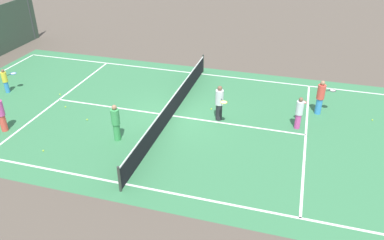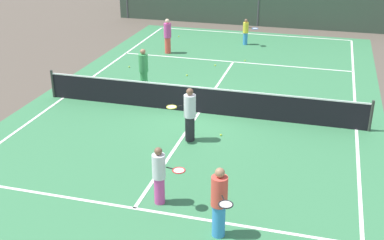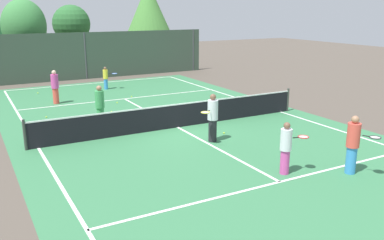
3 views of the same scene
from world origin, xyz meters
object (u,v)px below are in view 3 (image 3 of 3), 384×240
object	(u,v)px
player_5	(213,117)
tennis_ball_2	(46,117)
tennis_ball_6	(131,96)
tennis_ball_0	(224,133)
player_2	(353,144)
player_3	(55,87)
player_0	(106,78)
player_1	(286,147)
tennis_ball_1	(117,103)
tennis_ball_5	(38,93)
tennis_ball_3	(112,112)
player_4	(100,106)

from	to	relation	value
player_5	tennis_ball_2	xyz separation A→B (m)	(-4.75, 6.56, -0.89)
player_5	tennis_ball_6	bearing A→B (deg)	88.55
tennis_ball_0	tennis_ball_6	world-z (taller)	same
player_2	tennis_ball_0	size ratio (longest dim) A/B	26.87
player_3	tennis_ball_0	bearing A→B (deg)	-61.77
player_0	player_2	world-z (taller)	player_2
player_5	tennis_ball_2	world-z (taller)	player_5
player_1	tennis_ball_1	distance (m)	11.64
tennis_ball_5	tennis_ball_3	bearing A→B (deg)	-70.05
player_0	tennis_ball_2	size ratio (longest dim) A/B	20.73
player_2	player_5	distance (m)	5.03
tennis_ball_3	tennis_ball_5	world-z (taller)	same
tennis_ball_2	tennis_ball_6	size ratio (longest dim) A/B	1.00
player_5	tennis_ball_3	xyz separation A→B (m)	(-1.85, 6.12, -0.89)
player_4	tennis_ball_3	xyz separation A→B (m)	(1.17, 2.19, -0.86)
player_4	tennis_ball_3	size ratio (longest dim) A/B	26.32
player_4	tennis_ball_5	bearing A→B (deg)	97.60
player_3	tennis_ball_6	distance (m)	4.09
tennis_ball_2	tennis_ball_5	world-z (taller)	same
player_5	tennis_ball_0	bearing A→B (deg)	33.28
player_1	player_4	bearing A→B (deg)	113.32
player_4	tennis_ball_1	distance (m)	4.51
player_5	tennis_ball_0	world-z (taller)	player_5
tennis_ball_5	tennis_ball_1	bearing A→B (deg)	-55.55
tennis_ball_0	player_2	bearing A→B (deg)	-78.13
player_4	tennis_ball_2	distance (m)	3.26
player_1	tennis_ball_5	size ratio (longest dim) A/B	24.04
tennis_ball_6	player_2	bearing A→B (deg)	-82.56
player_0	player_2	size ratio (longest dim) A/B	0.77
tennis_ball_0	tennis_ball_5	size ratio (longest dim) A/B	1.00
tennis_ball_3	tennis_ball_1	bearing A→B (deg)	63.32
tennis_ball_1	player_1	bearing A→B (deg)	-83.87
tennis_ball_1	tennis_ball_5	xyz separation A→B (m)	(-3.19, 4.65, 0.00)
player_1	tennis_ball_0	distance (m)	4.40
player_2	player_3	bearing A→B (deg)	112.51
player_5	tennis_ball_0	size ratio (longest dim) A/B	27.04
player_0	tennis_ball_5	distance (m)	4.01
player_2	player_3	size ratio (longest dim) A/B	1.02
tennis_ball_5	player_0	bearing A→B (deg)	-8.65
player_5	player_2	bearing A→B (deg)	-66.58
tennis_ball_3	tennis_ball_5	xyz separation A→B (m)	(-2.32, 6.38, 0.00)
tennis_ball_2	player_5	bearing A→B (deg)	-54.07
player_4	tennis_ball_6	size ratio (longest dim) A/B	26.32
tennis_ball_6	tennis_ball_0	bearing A→B (deg)	-85.37
tennis_ball_2	tennis_ball_6	world-z (taller)	same
player_3	player_4	size ratio (longest dim) A/B	1.00
player_2	tennis_ball_6	bearing A→B (deg)	97.44
player_5	tennis_ball_1	size ratio (longest dim) A/B	27.04
tennis_ball_1	tennis_ball_2	world-z (taller)	same
player_0	tennis_ball_0	bearing A→B (deg)	-84.12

